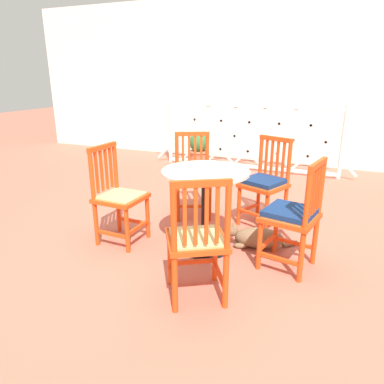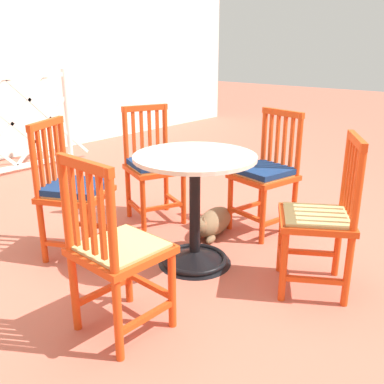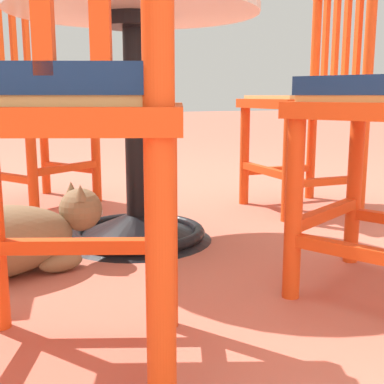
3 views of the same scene
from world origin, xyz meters
The scene contains 11 objects.
ground_plane centered at (0.00, 0.00, 0.00)m, with size 24.00×24.00×0.00m, color #BC604C.
building_wall_backdrop centered at (0.00, 3.78, 1.40)m, with size 10.00×0.20×2.80m, color silver.
lattice_fence_panel centered at (-0.33, 2.99, 0.55)m, with size 3.35×0.06×1.10m.
cafe_table centered at (0.02, 0.10, 0.28)m, with size 0.76×0.76×0.73m.
orange_chair_tucked_in centered at (-0.77, -0.07, 0.43)m, with size 0.41×0.41×0.91m.
orange_chair_by_planter centered at (0.24, -0.63, 0.43)m, with size 0.55×0.55×0.91m.
orange_chair_at_corner centered at (0.78, 0.05, 0.45)m, with size 0.47×0.47×0.91m.
orange_chair_facing_out centered at (0.39, 0.84, 0.45)m, with size 0.52×0.52×0.91m.
orange_chair_near_fence centered at (-0.39, 0.80, 0.45)m, with size 0.53×0.53×0.91m.
tabby_cat centered at (0.44, 0.29, 0.10)m, with size 0.69×0.40×0.23m.
terracotta_planter centered at (-1.07, 2.68, 0.33)m, with size 0.32×0.32×0.62m.
Camera 1 is at (1.05, -2.65, 1.51)m, focal length 33.21 mm.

